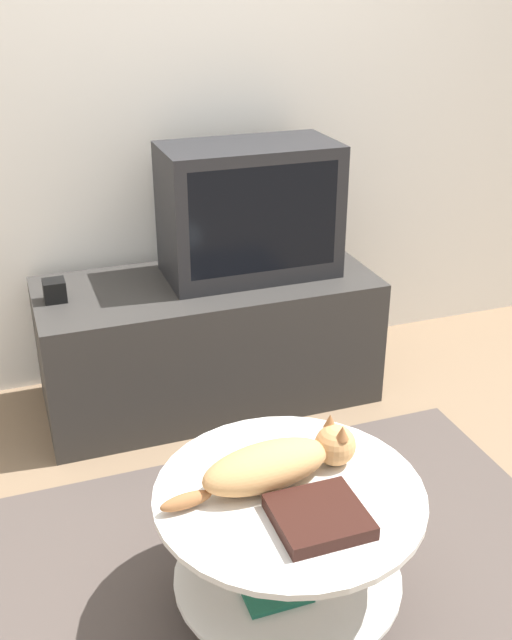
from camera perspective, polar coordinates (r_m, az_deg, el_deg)
The scene contains 9 objects.
ground_plane at distance 2.31m, azimuth 4.17°, elevation -20.63°, with size 12.00×12.00×0.00m, color #7F664C.
wall_back at distance 3.11m, azimuth -7.15°, elevation 18.60°, with size 8.00×0.05×2.60m.
rug at distance 2.30m, azimuth 4.18°, elevation -20.46°, with size 1.78×1.51×0.02m.
tv_stand at distance 3.08m, azimuth -3.66°, elevation -1.58°, with size 1.34×0.57×0.53m.
tv at distance 2.96m, azimuth -0.51°, elevation 8.33°, with size 0.68×0.35×0.52m.
speaker at distance 2.87m, azimuth -15.10°, elevation 2.18°, with size 0.08×0.08×0.08m.
coffee_table at distance 2.08m, azimuth 2.51°, elevation -15.95°, with size 0.71×0.71×0.41m.
dvd_box at distance 1.89m, azimuth 4.82°, elevation -14.70°, with size 0.22×0.21×0.04m.
cat at distance 1.99m, azimuth 1.71°, elevation -10.81°, with size 0.56×0.20×0.14m.
Camera 1 is at (-0.68, -1.45, 1.66)m, focal length 42.00 mm.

